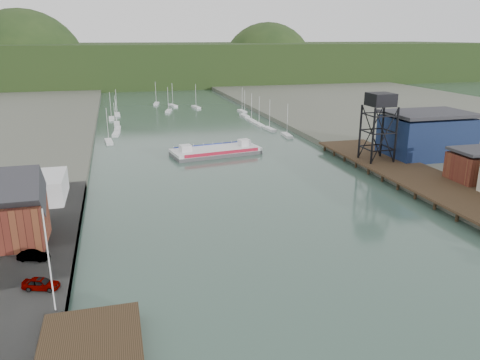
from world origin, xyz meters
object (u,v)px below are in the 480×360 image
lift_tower (380,104)px  chain_ferry (216,151)px  car_west_a (41,283)px  harbor_building (0,216)px

lift_tower → chain_ferry: size_ratio=0.64×
chain_ferry → car_west_a: chain_ferry is taller
chain_ferry → car_west_a: bearing=-127.7°
chain_ferry → car_west_a: (-35.65, -66.45, 1.37)m
harbor_building → car_west_a: harbor_building is taller
lift_tower → harbor_building: bearing=-160.0°
lift_tower → chain_ferry: 44.27m
chain_ferry → harbor_building: bearing=-139.0°
car_west_a → chain_ferry: bearing=-9.6°
harbor_building → chain_ferry: (42.57, 51.64, -5.11)m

